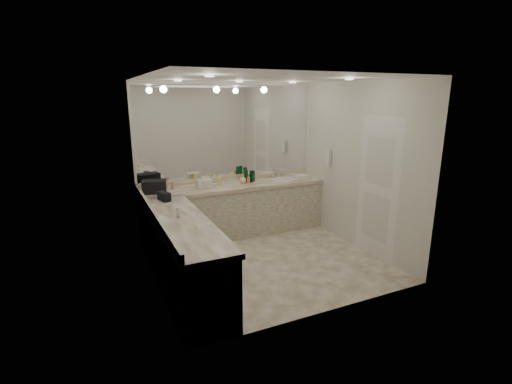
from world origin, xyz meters
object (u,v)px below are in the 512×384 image
black_toiletry_bag (154,187)px  cream_cosmetic_case (204,184)px  sink (283,180)px  hand_towel (301,176)px  soap_bottle_c (243,179)px  wall_phone (328,157)px  soap_bottle_a (202,182)px  soap_bottle_b (201,183)px

black_toiletry_bag → cream_cosmetic_case: 0.80m
sink → cream_cosmetic_case: (-1.50, -0.03, 0.07)m
hand_towel → soap_bottle_c: bearing=-179.5°
cream_cosmetic_case → hand_towel: (1.90, 0.07, -0.05)m
soap_bottle_c → wall_phone: bearing=-21.0°
sink → black_toiletry_bag: (-2.30, -0.00, 0.11)m
sink → soap_bottle_a: (-1.50, 0.06, 0.10)m
wall_phone → hand_towel: (-0.21, 0.54, -0.43)m
soap_bottle_b → cream_cosmetic_case: bearing=23.7°
sink → hand_towel: size_ratio=1.71×
wall_phone → soap_bottle_c: 1.53m
black_toiletry_bag → soap_bottle_a: bearing=4.6°
wall_phone → black_toiletry_bag: size_ratio=0.66×
sink → soap_bottle_b: soap_bottle_b is taller
soap_bottle_b → soap_bottle_c: (0.77, 0.08, -0.03)m
soap_bottle_c → cream_cosmetic_case: bearing=-175.2°
soap_bottle_a → black_toiletry_bag: bearing=-175.4°
hand_towel → soap_bottle_c: 1.18m
sink → soap_bottle_b: bearing=-178.2°
sink → cream_cosmetic_case: bearing=-179.0°
cream_cosmetic_case → soap_bottle_c: 0.72m
soap_bottle_b → wall_phone: bearing=-11.8°
sink → soap_bottle_c: soap_bottle_c is taller
hand_towel → soap_bottle_b: bearing=-177.3°
soap_bottle_c → black_toiletry_bag: bearing=-178.7°
wall_phone → cream_cosmetic_case: wall_phone is taller
hand_towel → sink: bearing=-173.6°
wall_phone → soap_bottle_c: wall_phone is taller
soap_bottle_b → black_toiletry_bag: bearing=176.4°
sink → black_toiletry_bag: bearing=-180.0°
hand_towel → soap_bottle_b: (-1.95, -0.09, 0.08)m
sink → wall_phone: size_ratio=1.83×
soap_bottle_b → sink: bearing=1.8°
sink → cream_cosmetic_case: 1.50m
wall_phone → hand_towel: wall_phone is taller
wall_phone → soap_bottle_b: 2.23m
soap_bottle_a → soap_bottle_b: (-0.05, -0.11, 0.01)m
cream_cosmetic_case → soap_bottle_c: size_ratio=1.56×
black_toiletry_bag → soap_bottle_a: (0.80, 0.06, -0.01)m
sink → wall_phone: 0.91m
sink → hand_towel: hand_towel is taller
wall_phone → cream_cosmetic_case: size_ratio=1.03×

